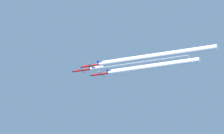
# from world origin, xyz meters

# --- Properties ---
(jet_lead) EXTENTS (9.17, 13.35, 3.21)m
(jet_lead) POSITION_xyz_m (-0.48, 5.76, 189.87)
(jet_lead) COLOR red
(jet_left_wingman) EXTENTS (9.17, 13.35, 3.21)m
(jet_left_wingman) POSITION_xyz_m (-8.39, -3.45, 188.68)
(jet_left_wingman) COLOR red
(jet_right_wingman) EXTENTS (9.17, 13.35, 3.21)m
(jet_right_wingman) POSITION_xyz_m (8.41, -2.86, 189.23)
(jet_right_wingman) COLOR red
(smoke_trail_lead) EXTENTS (3.59, 63.02, 3.59)m
(smoke_trail_lead) POSITION_xyz_m (-0.48, -31.81, 189.84)
(smoke_trail_lead) COLOR white
(smoke_trail_left_wingman) EXTENTS (3.59, 73.40, 3.59)m
(smoke_trail_left_wingman) POSITION_xyz_m (-8.39, -46.21, 188.65)
(smoke_trail_left_wingman) COLOR white
(smoke_trail_right_wingman) EXTENTS (3.59, 58.68, 3.59)m
(smoke_trail_right_wingman) POSITION_xyz_m (8.41, -38.27, 189.19)
(smoke_trail_right_wingman) COLOR white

